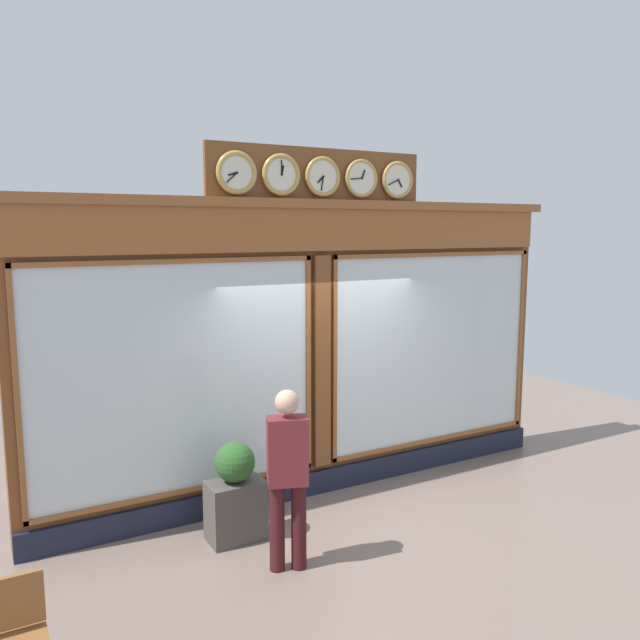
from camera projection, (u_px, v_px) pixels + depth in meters
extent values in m
plane|color=#7A665B|center=(489.00, 614.00, 5.19)|extent=(14.00, 14.00, 0.00)
cube|color=brown|center=(314.00, 352.00, 7.49)|extent=(6.61, 0.30, 3.32)
cube|color=#191E33|center=(321.00, 481.00, 7.56)|extent=(6.61, 0.08, 0.28)
cube|color=brown|center=(322.00, 230.00, 7.13)|extent=(6.48, 0.08, 0.47)
cube|color=brown|center=(321.00, 204.00, 7.10)|extent=(6.74, 0.20, 0.10)
cube|color=silver|center=(435.00, 349.00, 8.18)|extent=(2.95, 0.02, 2.35)
cube|color=brown|center=(438.00, 254.00, 7.99)|extent=(3.05, 0.04, 0.05)
cube|color=brown|center=(433.00, 440.00, 8.33)|extent=(3.05, 0.04, 0.05)
cube|color=brown|center=(520.00, 339.00, 8.89)|extent=(0.05, 0.04, 2.45)
cube|color=brown|center=(335.00, 361.00, 7.43)|extent=(0.05, 0.04, 2.45)
cube|color=silver|center=(178.00, 379.00, 6.55)|extent=(2.95, 0.02, 2.35)
cube|color=brown|center=(175.00, 261.00, 6.36)|extent=(3.05, 0.04, 0.05)
cube|color=brown|center=(182.00, 491.00, 6.70)|extent=(3.05, 0.04, 0.05)
cube|color=brown|center=(17.00, 398.00, 5.80)|extent=(0.05, 0.04, 2.45)
cube|color=brown|center=(308.00, 364.00, 7.26)|extent=(0.05, 0.04, 2.45)
cube|color=brown|center=(321.00, 362.00, 7.35)|extent=(0.20, 0.10, 2.45)
cube|color=brown|center=(319.00, 177.00, 7.09)|extent=(2.66, 0.06, 0.63)
cylinder|color=silver|center=(398.00, 180.00, 7.52)|extent=(0.36, 0.02, 0.36)
torus|color=#B79347|center=(398.00, 180.00, 7.52)|extent=(0.43, 0.04, 0.43)
cube|color=black|center=(400.00, 183.00, 7.52)|extent=(0.07, 0.01, 0.09)
cube|color=black|center=(393.00, 182.00, 7.48)|extent=(0.14, 0.01, 0.07)
sphere|color=black|center=(398.00, 180.00, 7.50)|extent=(0.02, 0.02, 0.02)
cylinder|color=silver|center=(361.00, 178.00, 7.27)|extent=(0.36, 0.02, 0.36)
torus|color=#B79347|center=(362.00, 178.00, 7.27)|extent=(0.43, 0.04, 0.43)
cube|color=black|center=(363.00, 174.00, 7.26)|extent=(0.05, 0.01, 0.10)
cube|color=black|center=(356.00, 179.00, 7.22)|extent=(0.15, 0.01, 0.03)
sphere|color=black|center=(362.00, 178.00, 7.26)|extent=(0.02, 0.02, 0.02)
cylinder|color=silver|center=(323.00, 177.00, 7.03)|extent=(0.36, 0.02, 0.36)
torus|color=#B79347|center=(323.00, 177.00, 7.02)|extent=(0.44, 0.05, 0.44)
cube|color=black|center=(321.00, 180.00, 7.00)|extent=(0.08, 0.01, 0.08)
cube|color=black|center=(322.00, 183.00, 7.02)|extent=(0.04, 0.01, 0.15)
sphere|color=black|center=(323.00, 176.00, 7.01)|extent=(0.02, 0.02, 0.02)
cylinder|color=silver|center=(281.00, 175.00, 6.78)|extent=(0.36, 0.02, 0.36)
torus|color=#B79347|center=(281.00, 175.00, 6.78)|extent=(0.45, 0.05, 0.45)
cube|color=black|center=(283.00, 170.00, 6.76)|extent=(0.04, 0.01, 0.10)
cube|color=black|center=(282.00, 167.00, 6.75)|extent=(0.01, 0.01, 0.15)
sphere|color=black|center=(282.00, 175.00, 6.76)|extent=(0.02, 0.02, 0.02)
cylinder|color=silver|center=(237.00, 173.00, 6.53)|extent=(0.36, 0.02, 0.36)
torus|color=#B79347|center=(237.00, 173.00, 6.53)|extent=(0.45, 0.06, 0.45)
cube|color=black|center=(233.00, 174.00, 6.50)|extent=(0.10, 0.01, 0.05)
cube|color=black|center=(232.00, 177.00, 6.50)|extent=(0.12, 0.01, 0.11)
sphere|color=black|center=(237.00, 173.00, 6.52)|extent=(0.02, 0.02, 0.02)
cylinder|color=#3A1316|center=(277.00, 527.00, 5.82)|extent=(0.14, 0.14, 0.82)
cylinder|color=#3A1316|center=(299.00, 526.00, 5.85)|extent=(0.14, 0.14, 0.82)
cube|color=maroon|center=(287.00, 451.00, 5.73)|extent=(0.41, 0.33, 0.62)
sphere|color=tan|center=(287.00, 402.00, 5.66)|extent=(0.22, 0.22, 0.22)
cube|color=#4C4742|center=(236.00, 510.00, 6.40)|extent=(0.56, 0.36, 0.61)
sphere|color=#285623|center=(235.00, 462.00, 6.33)|extent=(0.40, 0.40, 0.40)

